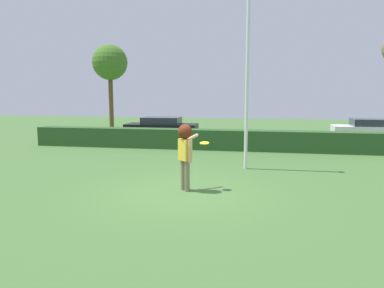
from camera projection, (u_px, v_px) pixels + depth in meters
The scene contains 8 objects.
ground_plane at pixel (183, 192), 9.89m from camera, with size 60.00×60.00×0.00m, color #456C35.
person at pixel (185, 147), 9.91m from camera, with size 0.50×0.82×1.81m.
frisbee at pixel (204, 143), 10.04m from camera, with size 0.26×0.26×0.06m.
lamppost at pixel (247, 64), 12.48m from camera, with size 0.24×0.24×6.63m.
hedge_row at pixel (218, 140), 17.35m from camera, with size 18.27×0.90×0.94m, color #2C5226.
parked_car_black at pixel (162, 127), 21.82m from camera, with size 4.26×1.93×1.25m.
parked_car_white at pixel (373, 129), 20.30m from camera, with size 4.24×1.89×1.25m.
maple_tree at pixel (110, 63), 28.04m from camera, with size 2.68×2.68×6.33m.
Camera 1 is at (2.05, -9.40, 2.64)m, focal length 34.37 mm.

